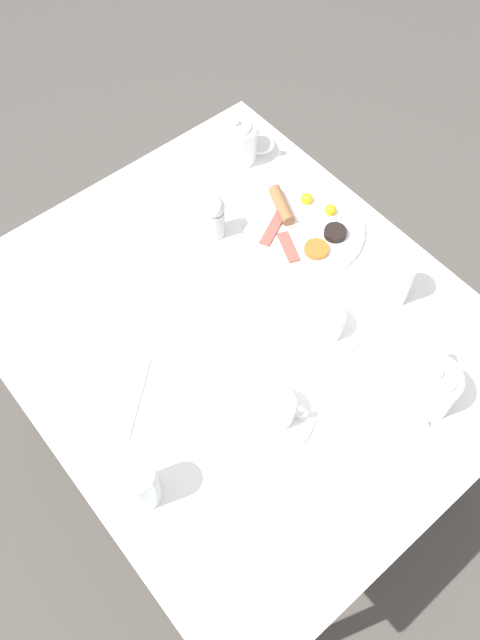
{
  "coord_description": "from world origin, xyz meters",
  "views": [
    {
      "loc": [
        0.52,
        -0.43,
        1.88
      ],
      "look_at": [
        0.0,
        0.0,
        0.76
      ],
      "focal_mm": 35.0,
      "sensor_mm": 36.0,
      "label": 1
    }
  ],
  "objects_px": {
    "teacup_with_saucer_left": "(275,410)",
    "water_glass_tall": "(397,280)",
    "breakfast_plate": "(304,226)",
    "teapot_far": "(236,141)",
    "fork_by_plate": "(138,399)",
    "teapot_near": "(430,387)",
    "knife_by_plate": "(62,271)",
    "pepper_grinder": "(215,216)",
    "teacup_with_saucer_right": "(325,324)",
    "water_glass_short": "(140,485)"
  },
  "relations": [
    {
      "from": "water_glass_tall",
      "to": "teacup_with_saucer_right",
      "type": "bearing_deg",
      "value": -99.82
    },
    {
      "from": "teapot_near",
      "to": "teacup_with_saucer_right",
      "type": "xyz_separation_m",
      "value": [
        -0.24,
        -0.05,
        -0.02
      ]
    },
    {
      "from": "teapot_near",
      "to": "water_glass_tall",
      "type": "bearing_deg",
      "value": -146.24
    },
    {
      "from": "breakfast_plate",
      "to": "teacup_with_saucer_left",
      "type": "relative_size",
      "value": 1.79
    },
    {
      "from": "pepper_grinder",
      "to": "water_glass_tall",
      "type": "bearing_deg",
      "value": 26.28
    },
    {
      "from": "water_glass_tall",
      "to": "water_glass_short",
      "type": "xyz_separation_m",
      "value": [
        0.01,
        -0.67,
        0.0
      ]
    },
    {
      "from": "water_glass_short",
      "to": "knife_by_plate",
      "type": "relative_size",
      "value": 0.57
    },
    {
      "from": "teapot_far",
      "to": "teacup_with_saucer_left",
      "type": "xyz_separation_m",
      "value": [
        0.59,
        -0.39,
        -0.02
      ]
    },
    {
      "from": "fork_by_plate",
      "to": "water_glass_short",
      "type": "bearing_deg",
      "value": -31.46
    },
    {
      "from": "teacup_with_saucer_right",
      "to": "knife_by_plate",
      "type": "distance_m",
      "value": 0.6
    },
    {
      "from": "breakfast_plate",
      "to": "teapot_near",
      "type": "distance_m",
      "value": 0.48
    },
    {
      "from": "pepper_grinder",
      "to": "fork_by_plate",
      "type": "height_order",
      "value": "pepper_grinder"
    },
    {
      "from": "fork_by_plate",
      "to": "knife_by_plate",
      "type": "height_order",
      "value": "same"
    },
    {
      "from": "teapot_near",
      "to": "fork_by_plate",
      "type": "height_order",
      "value": "teapot_near"
    },
    {
      "from": "fork_by_plate",
      "to": "breakfast_plate",
      "type": "bearing_deg",
      "value": 101.28
    },
    {
      "from": "fork_by_plate",
      "to": "teapot_far",
      "type": "bearing_deg",
      "value": 124.1
    },
    {
      "from": "teapot_near",
      "to": "water_glass_short",
      "type": "height_order",
      "value": "same"
    },
    {
      "from": "teacup_with_saucer_left",
      "to": "pepper_grinder",
      "type": "height_order",
      "value": "pepper_grinder"
    },
    {
      "from": "water_glass_tall",
      "to": "water_glass_short",
      "type": "distance_m",
      "value": 0.67
    },
    {
      "from": "water_glass_tall",
      "to": "fork_by_plate",
      "type": "relative_size",
      "value": 0.78
    },
    {
      "from": "breakfast_plate",
      "to": "teapot_far",
      "type": "xyz_separation_m",
      "value": [
        -0.28,
        0.03,
        0.04
      ]
    },
    {
      "from": "water_glass_tall",
      "to": "breakfast_plate",
      "type": "bearing_deg",
      "value": -175.49
    },
    {
      "from": "teapot_near",
      "to": "fork_by_plate",
      "type": "bearing_deg",
      "value": -63.6
    },
    {
      "from": "teapot_far",
      "to": "fork_by_plate",
      "type": "distance_m",
      "value": 0.7
    },
    {
      "from": "teacup_with_saucer_right",
      "to": "teapot_near",
      "type": "bearing_deg",
      "value": 10.82
    },
    {
      "from": "teacup_with_saucer_left",
      "to": "fork_by_plate",
      "type": "distance_m",
      "value": 0.27
    },
    {
      "from": "teapot_far",
      "to": "knife_by_plate",
      "type": "distance_m",
      "value": 0.53
    },
    {
      "from": "breakfast_plate",
      "to": "water_glass_tall",
      "type": "bearing_deg",
      "value": 4.51
    },
    {
      "from": "teacup_with_saucer_left",
      "to": "pepper_grinder",
      "type": "xyz_separation_m",
      "value": [
        -0.43,
        0.19,
        0.03
      ]
    },
    {
      "from": "teapot_far",
      "to": "teacup_with_saucer_right",
      "type": "distance_m",
      "value": 0.54
    },
    {
      "from": "teacup_with_saucer_left",
      "to": "water_glass_tall",
      "type": "bearing_deg",
      "value": 97.17
    },
    {
      "from": "pepper_grinder",
      "to": "teapot_near",
      "type": "bearing_deg",
      "value": 5.65
    },
    {
      "from": "pepper_grinder",
      "to": "knife_by_plate",
      "type": "xyz_separation_m",
      "value": [
        -0.13,
        -0.33,
        -0.06
      ]
    },
    {
      "from": "water_glass_short",
      "to": "teacup_with_saucer_right",
      "type": "bearing_deg",
      "value": 94.78
    },
    {
      "from": "teapot_far",
      "to": "water_glass_tall",
      "type": "relative_size",
      "value": 1.32
    },
    {
      "from": "water_glass_tall",
      "to": "knife_by_plate",
      "type": "xyz_separation_m",
      "value": [
        -0.51,
        -0.52,
        -0.06
      ]
    },
    {
      "from": "teapot_near",
      "to": "teacup_with_saucer_right",
      "type": "relative_size",
      "value": 1.15
    },
    {
      "from": "teapot_near",
      "to": "fork_by_plate",
      "type": "xyz_separation_m",
      "value": [
        -0.36,
        -0.44,
        -0.05
      ]
    },
    {
      "from": "teapot_near",
      "to": "pepper_grinder",
      "type": "distance_m",
      "value": 0.59
    },
    {
      "from": "teapot_far",
      "to": "teacup_with_saucer_left",
      "type": "height_order",
      "value": "teapot_far"
    },
    {
      "from": "teacup_with_saucer_left",
      "to": "teacup_with_saucer_right",
      "type": "xyz_separation_m",
      "value": [
        -0.08,
        0.21,
        0.0
      ]
    },
    {
      "from": "water_glass_short",
      "to": "fork_by_plate",
      "type": "distance_m",
      "value": 0.2
    },
    {
      "from": "teapot_near",
      "to": "fork_by_plate",
      "type": "relative_size",
      "value": 1.24
    },
    {
      "from": "teacup_with_saucer_left",
      "to": "teapot_far",
      "type": "bearing_deg",
      "value": 146.52
    },
    {
      "from": "teapot_far",
      "to": "pepper_grinder",
      "type": "xyz_separation_m",
      "value": [
        0.16,
        -0.2,
        0.01
      ]
    },
    {
      "from": "breakfast_plate",
      "to": "knife_by_plate",
      "type": "bearing_deg",
      "value": -117.01
    },
    {
      "from": "teapot_far",
      "to": "fork_by_plate",
      "type": "bearing_deg",
      "value": 76.81
    },
    {
      "from": "water_glass_tall",
      "to": "fork_by_plate",
      "type": "distance_m",
      "value": 0.59
    },
    {
      "from": "teapot_near",
      "to": "water_glass_tall",
      "type": "distance_m",
      "value": 0.25
    },
    {
      "from": "teacup_with_saucer_left",
      "to": "water_glass_tall",
      "type": "relative_size",
      "value": 1.38
    }
  ]
}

